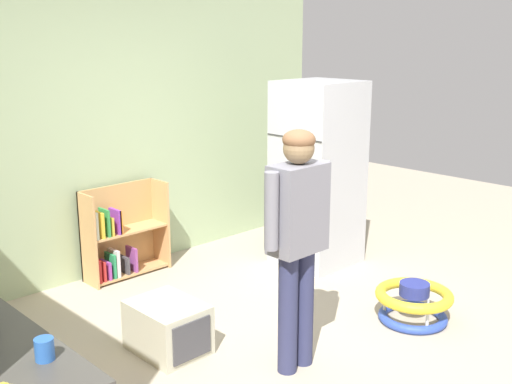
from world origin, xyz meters
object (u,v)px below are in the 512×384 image
at_px(refrigerator, 318,174).
at_px(blue_cup, 44,349).
at_px(standing_person, 297,230).
at_px(pet_carrier, 168,327).
at_px(bookshelf, 119,238).
at_px(baby_walker, 414,302).

relative_size(refrigerator, blue_cup, 18.74).
xyz_separation_m(standing_person, pet_carrier, (-0.48, 0.78, -0.80)).
height_order(bookshelf, pet_carrier, bookshelf).
distance_m(refrigerator, baby_walker, 1.67).
height_order(pet_carrier, blue_cup, blue_cup).
relative_size(pet_carrier, blue_cup, 5.81).
relative_size(refrigerator, pet_carrier, 3.22).
bearing_deg(blue_cup, baby_walker, 2.32).
xyz_separation_m(refrigerator, baby_walker, (-0.48, -1.42, -0.73)).
distance_m(bookshelf, blue_cup, 3.26).
bearing_deg(bookshelf, blue_cup, -126.94).
height_order(bookshelf, standing_person, standing_person).
distance_m(refrigerator, pet_carrier, 2.31).
relative_size(bookshelf, pet_carrier, 1.54).
xyz_separation_m(bookshelf, pet_carrier, (-0.54, -1.49, -0.19)).
height_order(refrigerator, blue_cup, refrigerator).
bearing_deg(pet_carrier, standing_person, -58.24).
relative_size(refrigerator, baby_walker, 2.95).
bearing_deg(standing_person, pet_carrier, 121.76).
xyz_separation_m(bookshelf, standing_person, (-0.06, -2.27, 0.61)).
bearing_deg(refrigerator, bookshelf, 147.45).
relative_size(baby_walker, blue_cup, 6.36).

